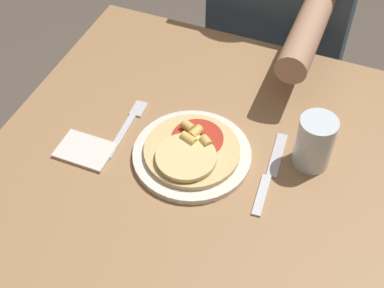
# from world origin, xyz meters

# --- Properties ---
(dining_table) EXTENTS (0.90, 0.96, 0.77)m
(dining_table) POSITION_xyz_m (0.00, 0.00, 0.64)
(dining_table) COLOR #9E754C
(dining_table) RESTS_ON ground_plane
(plate) EXTENTS (0.24, 0.24, 0.01)m
(plate) POSITION_xyz_m (-0.04, 0.06, 0.77)
(plate) COLOR silver
(plate) RESTS_ON dining_table
(pizza) EXTENTS (0.20, 0.20, 0.04)m
(pizza) POSITION_xyz_m (-0.04, 0.05, 0.79)
(pizza) COLOR #DBBC7A
(pizza) RESTS_ON plate
(fork) EXTENTS (0.03, 0.18, 0.00)m
(fork) POSITION_xyz_m (-0.20, 0.09, 0.77)
(fork) COLOR silver
(fork) RESTS_ON dining_table
(knife) EXTENTS (0.03, 0.22, 0.00)m
(knife) POSITION_xyz_m (0.12, 0.07, 0.77)
(knife) COLOR silver
(knife) RESTS_ON dining_table
(drinking_glass) EXTENTS (0.07, 0.07, 0.12)m
(drinking_glass) POSITION_xyz_m (0.19, 0.14, 0.83)
(drinking_glass) COLOR silver
(drinking_glass) RESTS_ON dining_table
(napkin) EXTENTS (0.11, 0.08, 0.01)m
(napkin) POSITION_xyz_m (-0.25, -0.01, 0.77)
(napkin) COLOR silver
(napkin) RESTS_ON dining_table
(person_diner) EXTENTS (0.38, 0.52, 1.20)m
(person_diner) POSITION_xyz_m (-0.01, 0.66, 0.70)
(person_diner) COLOR #2D2D38
(person_diner) RESTS_ON ground_plane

